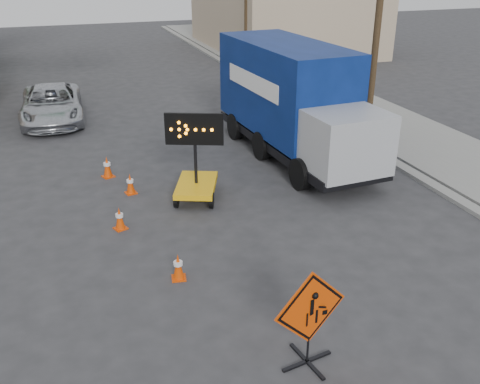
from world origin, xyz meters
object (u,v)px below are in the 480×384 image
arrow_board (196,180)px  pickup_truck (52,104)px  construction_sign (310,317)px  box_truck (293,107)px

arrow_board → pickup_truck: size_ratio=0.49×
construction_sign → box_truck: box_truck is taller
construction_sign → arrow_board: 7.44m
construction_sign → pickup_truck: bearing=93.5°
pickup_truck → box_truck: box_truck is taller
arrow_board → construction_sign: bearing=-67.7°
arrow_board → box_truck: bearing=52.2°
construction_sign → arrow_board: arrow_board is taller
construction_sign → arrow_board: (-0.01, 7.42, -0.41)m
pickup_truck → box_truck: bearing=-40.2°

